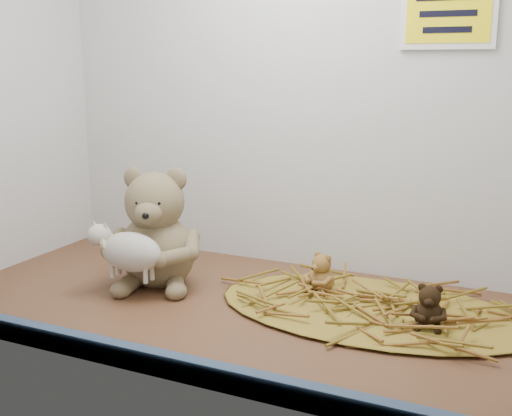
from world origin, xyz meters
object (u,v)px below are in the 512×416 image
at_px(mini_teddy_tan, 322,271).
at_px(mini_teddy_brown, 429,304).
at_px(main_teddy, 156,227).
at_px(toy_lamb, 131,252).

bearing_deg(mini_teddy_tan, mini_teddy_brown, 4.32).
relative_size(main_teddy, toy_lamb, 1.46).
bearing_deg(toy_lamb, mini_teddy_tan, 26.82).
distance_m(toy_lamb, mini_teddy_brown, 0.57).
bearing_deg(mini_teddy_brown, main_teddy, 172.86).
height_order(main_teddy, mini_teddy_brown, main_teddy).
relative_size(toy_lamb, mini_teddy_tan, 2.16).
xyz_separation_m(main_teddy, mini_teddy_tan, (0.34, 0.08, -0.07)).
bearing_deg(main_teddy, toy_lamb, -110.58).
xyz_separation_m(mini_teddy_tan, mini_teddy_brown, (0.23, -0.09, -0.00)).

